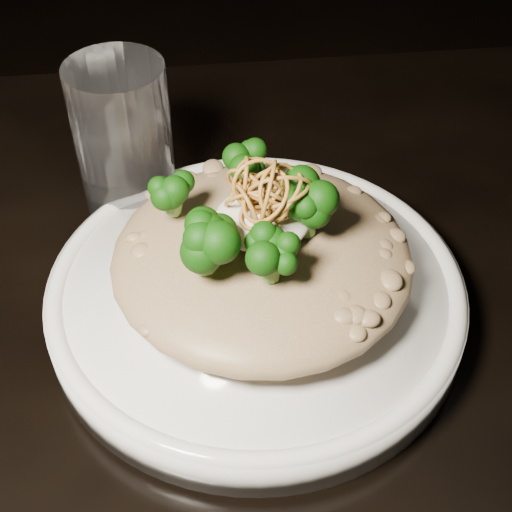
{
  "coord_description": "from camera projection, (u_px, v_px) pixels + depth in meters",
  "views": [
    {
      "loc": [
        0.03,
        -0.31,
        1.14
      ],
      "look_at": [
        0.08,
        0.04,
        0.81
      ],
      "focal_mm": 50.0,
      "sensor_mm": 36.0,
      "label": 1
    }
  ],
  "objects": [
    {
      "name": "drinking_glass",
      "position": [
        124.0,
        143.0,
        0.56
      ],
      "size": [
        0.1,
        0.1,
        0.13
      ],
      "primitive_type": "cylinder",
      "rotation": [
        0.0,
        0.0,
        0.42
      ],
      "color": "white",
      "rests_on": "table"
    },
    {
      "name": "cheese",
      "position": [
        262.0,
        219.0,
        0.46
      ],
      "size": [
        0.06,
        0.06,
        0.02
      ],
      "primitive_type": "ellipsoid",
      "color": "white",
      "rests_on": "risotto"
    },
    {
      "name": "plate",
      "position": [
        256.0,
        296.0,
        0.51
      ],
      "size": [
        0.29,
        0.29,
        0.03
      ],
      "primitive_type": "cylinder",
      "color": "white",
      "rests_on": "table"
    },
    {
      "name": "shallots",
      "position": [
        263.0,
        186.0,
        0.45
      ],
      "size": [
        0.06,
        0.06,
        0.04
      ],
      "primitive_type": null,
      "color": "brown",
      "rests_on": "cheese"
    },
    {
      "name": "risotto",
      "position": [
        262.0,
        256.0,
        0.48
      ],
      "size": [
        0.21,
        0.21,
        0.05
      ],
      "primitive_type": "ellipsoid",
      "color": "brown",
      "rests_on": "plate"
    },
    {
      "name": "broccoli",
      "position": [
        249.0,
        204.0,
        0.45
      ],
      "size": [
        0.12,
        0.12,
        0.04
      ],
      "primitive_type": null,
      "color": "black",
      "rests_on": "risotto"
    },
    {
      "name": "table",
      "position": [
        164.0,
        427.0,
        0.54
      ],
      "size": [
        1.1,
        0.8,
        0.75
      ],
      "color": "black",
      "rests_on": "ground"
    }
  ]
}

